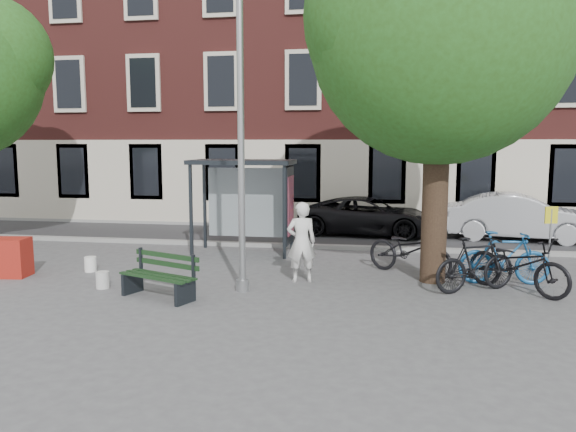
{
  "coord_description": "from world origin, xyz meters",
  "views": [
    {
      "loc": [
        2.86,
        -11.16,
        3.08
      ],
      "look_at": [
        0.7,
        1.57,
        1.4
      ],
      "focal_mm": 35.0,
      "sensor_mm": 36.0,
      "label": 1
    }
  ],
  "objects_px": {
    "bike_a": "(410,250)",
    "car_silver": "(519,217)",
    "car_dark": "(368,216)",
    "notice_sign": "(550,229)",
    "bike_d": "(476,264)",
    "red_stand": "(8,257)",
    "bike_b": "(504,258)",
    "bike_c": "(518,264)",
    "bus_shelter": "(257,185)",
    "lamppost": "(241,158)",
    "bench": "(160,278)",
    "painter": "(301,242)"
  },
  "relations": [
    {
      "from": "bike_a",
      "to": "car_silver",
      "type": "xyz_separation_m",
      "value": [
        3.65,
        5.44,
        0.15
      ]
    },
    {
      "from": "car_dark",
      "to": "notice_sign",
      "type": "xyz_separation_m",
      "value": [
        4.19,
        -5.79,
        0.54
      ]
    },
    {
      "from": "bike_d",
      "to": "car_silver",
      "type": "height_order",
      "value": "car_silver"
    },
    {
      "from": "red_stand",
      "to": "notice_sign",
      "type": "xyz_separation_m",
      "value": [
        12.24,
        1.64,
        0.73
      ]
    },
    {
      "from": "bike_b",
      "to": "notice_sign",
      "type": "bearing_deg",
      "value": -68.53
    },
    {
      "from": "bike_b",
      "to": "bike_c",
      "type": "distance_m",
      "value": 0.65
    },
    {
      "from": "bus_shelter",
      "to": "bike_a",
      "type": "distance_m",
      "value": 4.79
    },
    {
      "from": "bike_a",
      "to": "red_stand",
      "type": "relative_size",
      "value": 2.51
    },
    {
      "from": "bike_a",
      "to": "bike_c",
      "type": "bearing_deg",
      "value": -83.48
    },
    {
      "from": "lamppost",
      "to": "bike_b",
      "type": "distance_m",
      "value": 6.12
    },
    {
      "from": "red_stand",
      "to": "bus_shelter",
      "type": "bearing_deg",
      "value": 36.59
    },
    {
      "from": "bike_a",
      "to": "notice_sign",
      "type": "bearing_deg",
      "value": -55.2
    },
    {
      "from": "lamppost",
      "to": "bike_d",
      "type": "distance_m",
      "value": 5.33
    },
    {
      "from": "bench",
      "to": "red_stand",
      "type": "distance_m",
      "value": 4.32
    },
    {
      "from": "bike_c",
      "to": "bike_a",
      "type": "bearing_deg",
      "value": 102.28
    },
    {
      "from": "car_dark",
      "to": "bus_shelter",
      "type": "bearing_deg",
      "value": 147.87
    },
    {
      "from": "painter",
      "to": "bike_d",
      "type": "height_order",
      "value": "painter"
    },
    {
      "from": "bike_d",
      "to": "red_stand",
      "type": "distance_m",
      "value": 10.48
    },
    {
      "from": "car_silver",
      "to": "painter",
      "type": "bearing_deg",
      "value": 144.65
    },
    {
      "from": "bike_a",
      "to": "car_dark",
      "type": "distance_m",
      "value": 5.83
    },
    {
      "from": "bench",
      "to": "notice_sign",
      "type": "relative_size",
      "value": 1.05
    },
    {
      "from": "bike_c",
      "to": "notice_sign",
      "type": "xyz_separation_m",
      "value": [
        0.92,
        1.15,
        0.59
      ]
    },
    {
      "from": "lamppost",
      "to": "bike_a",
      "type": "distance_m",
      "value": 4.62
    },
    {
      "from": "bike_b",
      "to": "bike_d",
      "type": "relative_size",
      "value": 1.01
    },
    {
      "from": "bike_b",
      "to": "bike_d",
      "type": "bearing_deg",
      "value": 131.55
    },
    {
      "from": "bench",
      "to": "red_stand",
      "type": "relative_size",
      "value": 1.96
    },
    {
      "from": "car_dark",
      "to": "red_stand",
      "type": "relative_size",
      "value": 5.11
    },
    {
      "from": "bike_b",
      "to": "red_stand",
      "type": "xyz_separation_m",
      "value": [
        -11.18,
        -1.14,
        -0.14
      ]
    },
    {
      "from": "bike_c",
      "to": "car_dark",
      "type": "relative_size",
      "value": 0.49
    },
    {
      "from": "lamppost",
      "to": "painter",
      "type": "height_order",
      "value": "lamppost"
    },
    {
      "from": "painter",
      "to": "notice_sign",
      "type": "height_order",
      "value": "painter"
    },
    {
      "from": "notice_sign",
      "to": "bike_b",
      "type": "bearing_deg",
      "value": -167.48
    },
    {
      "from": "red_stand",
      "to": "lamppost",
      "type": "bearing_deg",
      "value": -3.5
    },
    {
      "from": "bike_a",
      "to": "notice_sign",
      "type": "distance_m",
      "value": 3.11
    },
    {
      "from": "lamppost",
      "to": "bike_b",
      "type": "bearing_deg",
      "value": 15.09
    },
    {
      "from": "bike_c",
      "to": "red_stand",
      "type": "relative_size",
      "value": 2.51
    },
    {
      "from": "bench",
      "to": "bike_d",
      "type": "height_order",
      "value": "bike_d"
    },
    {
      "from": "bike_b",
      "to": "bike_d",
      "type": "xyz_separation_m",
      "value": [
        -0.72,
        -0.73,
        -0.0
      ]
    },
    {
      "from": "bus_shelter",
      "to": "bench",
      "type": "relative_size",
      "value": 1.61
    },
    {
      "from": "bike_b",
      "to": "red_stand",
      "type": "distance_m",
      "value": 11.24
    },
    {
      "from": "car_silver",
      "to": "notice_sign",
      "type": "height_order",
      "value": "notice_sign"
    },
    {
      "from": "bus_shelter",
      "to": "car_dark",
      "type": "height_order",
      "value": "bus_shelter"
    },
    {
      "from": "car_silver",
      "to": "red_stand",
      "type": "height_order",
      "value": "car_silver"
    },
    {
      "from": "bike_c",
      "to": "notice_sign",
      "type": "bearing_deg",
      "value": 3.15
    },
    {
      "from": "lamppost",
      "to": "red_stand",
      "type": "xyz_separation_m",
      "value": [
        -5.67,
        0.35,
        -2.33
      ]
    },
    {
      "from": "notice_sign",
      "to": "car_silver",
      "type": "bearing_deg",
      "value": 70.78
    },
    {
      "from": "bike_b",
      "to": "bike_d",
      "type": "height_order",
      "value": "bike_b"
    },
    {
      "from": "bus_shelter",
      "to": "notice_sign",
      "type": "height_order",
      "value": "bus_shelter"
    },
    {
      "from": "bike_a",
      "to": "bus_shelter",
      "type": "bearing_deg",
      "value": 99.63
    },
    {
      "from": "lamppost",
      "to": "notice_sign",
      "type": "bearing_deg",
      "value": 16.87
    }
  ]
}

